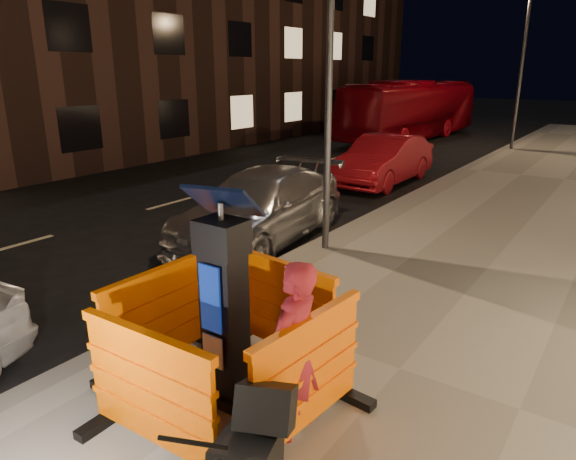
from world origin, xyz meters
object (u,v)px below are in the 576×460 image
Objects in this scene: car_silver at (261,239)px; stroller at (247,456)px; barrier_bldgside at (308,377)px; barrier_back at (282,309)px; man at (294,351)px; parking_kiosk at (224,302)px; bus_doubledecker at (408,139)px; car_red at (382,183)px; barrier_kerbside at (160,319)px; barrier_front at (150,393)px.

car_silver is 6.84m from stroller.
car_silver is at bearing 47.01° from barrier_bldgside.
barrier_back is 2.17m from stroller.
stroller is (0.20, -0.90, -0.36)m from man.
man is at bearing -55.71° from car_silver.
parking_kiosk is 22.13m from bus_doubledecker.
car_silver is at bearing -88.52° from car_red.
car_silver is at bearing -142.36° from man.
barrier_kerbside is 1.90m from barrier_bldgside.
barrier_back is 4.74m from car_silver.
car_silver is (-4.01, 4.50, -0.73)m from barrier_bldgside.
bus_doubledecker reaches higher than barrier_kerbside.
barrier_front is at bearing -45.83° from man.
barrier_kerbside is 0.31× the size of car_silver.
man reaches higher than stroller.
car_red is (-3.30, 11.76, -0.73)m from barrier_front.
stroller is at bearing -169.59° from barrier_bldgside.
car_silver is 2.88× the size of man.
man reaches higher than barrier_bldgside.
car_red is 12.55m from stroller.
parking_kiosk reaches higher than bus_doubledecker.
parking_kiosk is 5.57m from car_silver.
parking_kiosk is 1.40× the size of barrier_kerbside.
barrier_front is 12.24m from car_red.
bus_doubledecker is at bearing 16.41° from barrier_kerbside.
bus_doubledecker is (-6.65, 22.03, -0.73)m from barrier_front.
parking_kiosk reaches higher than car_silver.
barrier_back is at bearing 88.28° from barrier_front.
parking_kiosk is at bearing -83.72° from barrier_back.
barrier_bldgside is 6.07m from car_silver.
car_silver is at bearing 137.07° from barrier_back.
barrier_back reaches higher than car_silver.
barrier_front is 1.34m from barrier_kerbside.
barrier_bldgside is (0.95, 0.95, 0.00)m from barrier_front.
parking_kiosk is 1.05m from barrier_kerbside.
man is at bearing -69.88° from car_red.
barrier_kerbside is at bearing 95.28° from barrier_bldgside.
man is (1.79, -0.05, 0.25)m from barrier_kerbside.
parking_kiosk is at bearing 88.28° from barrier_front.
barrier_bldgside is 11.64m from car_red.
barrier_kerbside is 5.02m from car_silver.
barrier_front is 0.90× the size of man.
barrier_kerbside is 2.20m from stroller.
bus_doubledecker is at bearing 95.92° from car_silver.
parking_kiosk is 0.86m from man.
barrier_bldgside is (1.90, 0.00, 0.00)m from barrier_kerbside.
barrier_front is (0.00, -0.95, -0.46)m from parking_kiosk.
parking_kiosk is 0.21× the size of bus_doubledecker.
parking_kiosk is 0.48× the size of car_red.
barrier_front is 23.02m from bus_doubledecker.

